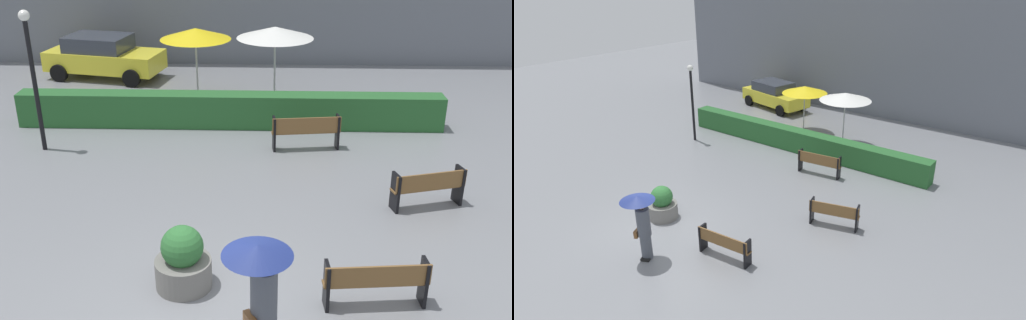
# 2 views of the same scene
# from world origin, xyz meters

# --- Properties ---
(ground_plane) EXTENTS (60.00, 60.00, 0.00)m
(ground_plane) POSITION_xyz_m (0.00, 0.00, 0.00)
(ground_plane) COLOR gray
(bench_back_row) EXTENTS (1.84, 0.54, 0.93)m
(bench_back_row) POSITION_xyz_m (1.80, 6.71, 0.56)
(bench_back_row) COLOR brown
(bench_back_row) RESTS_ON ground
(bench_far_right) EXTENTS (1.65, 0.77, 0.86)m
(bench_far_right) POSITION_xyz_m (4.30, 3.59, 0.51)
(bench_far_right) COLOR brown
(bench_far_right) RESTS_ON ground
(bench_near_right) EXTENTS (1.75, 0.49, 0.84)m
(bench_near_right) POSITION_xyz_m (2.65, 0.12, 0.50)
(bench_near_right) COLOR brown
(bench_near_right) RESTS_ON ground
(pedestrian_with_umbrella) EXTENTS (0.98, 0.98, 2.03)m
(pedestrian_with_umbrella) POSITION_xyz_m (0.81, -1.24, 1.32)
(pedestrian_with_umbrella) COLOR #4C515B
(pedestrian_with_umbrella) RESTS_ON ground
(planter_pot) EXTENTS (0.98, 0.98, 1.16)m
(planter_pot) POSITION_xyz_m (-0.58, 0.59, 0.50)
(planter_pot) COLOR slate
(planter_pot) RESTS_ON ground
(lamp_post) EXTENTS (0.28, 0.28, 3.69)m
(lamp_post) POSITION_xyz_m (-5.19, 6.49, 2.28)
(lamp_post) COLOR black
(lamp_post) RESTS_ON ground
(patio_umbrella_yellow) EXTENTS (2.27, 2.27, 2.40)m
(patio_umbrella_yellow) POSITION_xyz_m (-1.58, 10.73, 2.22)
(patio_umbrella_yellow) COLOR silver
(patio_umbrella_yellow) RESTS_ON ground
(patio_umbrella_white) EXTENTS (2.39, 2.39, 2.56)m
(patio_umbrella_white) POSITION_xyz_m (0.94, 10.27, 2.38)
(patio_umbrella_white) COLOR silver
(patio_umbrella_white) RESTS_ON ground
(hedge_strip) EXTENTS (12.35, 0.70, 0.99)m
(hedge_strip) POSITION_xyz_m (-0.35, 8.40, 0.50)
(hedge_strip) COLOR #28602D
(hedge_strip) RESTS_ON ground
(parked_car) EXTENTS (4.47, 2.65, 1.57)m
(parked_car) POSITION_xyz_m (-5.38, 13.33, 0.82)
(parked_car) COLOR yellow
(parked_car) RESTS_ON ground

